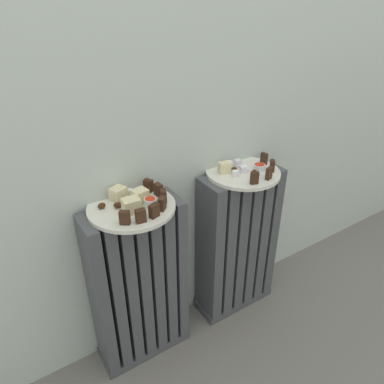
# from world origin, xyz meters

# --- Properties ---
(ground_plane) EXTENTS (6.00, 6.00, 0.00)m
(ground_plane) POSITION_xyz_m (0.00, 0.00, 0.00)
(ground_plane) COLOR slate
(radiator_left) EXTENTS (0.32, 0.13, 0.60)m
(radiator_left) POSITION_xyz_m (-0.21, 0.28, 0.30)
(radiator_left) COLOR #47474C
(radiator_left) RESTS_ON ground_plane
(radiator_right) EXTENTS (0.32, 0.13, 0.60)m
(radiator_right) POSITION_xyz_m (0.21, 0.28, 0.30)
(radiator_right) COLOR #47474C
(radiator_right) RESTS_ON ground_plane
(plate_left) EXTENTS (0.26, 0.26, 0.01)m
(plate_left) POSITION_xyz_m (-0.21, 0.28, 0.61)
(plate_left) COLOR silver
(plate_left) RESTS_ON radiator_left
(plate_right) EXTENTS (0.26, 0.26, 0.01)m
(plate_right) POSITION_xyz_m (0.21, 0.28, 0.61)
(plate_right) COLOR silver
(plate_right) RESTS_ON radiator_right
(dark_cake_slice_left_0) EXTENTS (0.03, 0.03, 0.04)m
(dark_cake_slice_left_0) POSITION_xyz_m (-0.26, 0.20, 0.63)
(dark_cake_slice_left_0) COLOR #382114
(dark_cake_slice_left_0) RESTS_ON plate_left
(dark_cake_slice_left_1) EXTENTS (0.03, 0.02, 0.04)m
(dark_cake_slice_left_1) POSITION_xyz_m (-0.22, 0.19, 0.63)
(dark_cake_slice_left_1) COLOR #382114
(dark_cake_slice_left_1) RESTS_ON plate_left
(dark_cake_slice_left_2) EXTENTS (0.03, 0.02, 0.04)m
(dark_cake_slice_left_2) POSITION_xyz_m (-0.18, 0.19, 0.63)
(dark_cake_slice_left_2) COLOR #382114
(dark_cake_slice_left_2) RESTS_ON plate_left
(dark_cake_slice_left_3) EXTENTS (0.03, 0.03, 0.04)m
(dark_cake_slice_left_3) POSITION_xyz_m (-0.14, 0.21, 0.63)
(dark_cake_slice_left_3) COLOR #382114
(dark_cake_slice_left_3) RESTS_ON plate_left
(dark_cake_slice_left_4) EXTENTS (0.03, 0.03, 0.04)m
(dark_cake_slice_left_4) POSITION_xyz_m (-0.12, 0.25, 0.63)
(dark_cake_slice_left_4) COLOR #382114
(dark_cake_slice_left_4) RESTS_ON plate_left
(dark_cake_slice_left_5) EXTENTS (0.02, 0.03, 0.04)m
(dark_cake_slice_left_5) POSITION_xyz_m (-0.12, 0.29, 0.63)
(dark_cake_slice_left_5) COLOR #382114
(dark_cake_slice_left_5) RESTS_ON plate_left
(dark_cake_slice_left_6) EXTENTS (0.03, 0.03, 0.04)m
(dark_cake_slice_left_6) POSITION_xyz_m (-0.13, 0.33, 0.63)
(dark_cake_slice_left_6) COLOR #382114
(dark_cake_slice_left_6) RESTS_ON plate_left
(marble_cake_slice_left_0) EXTENTS (0.05, 0.04, 0.04)m
(marble_cake_slice_left_0) POSITION_xyz_m (-0.18, 0.29, 0.63)
(marble_cake_slice_left_0) COLOR beige
(marble_cake_slice_left_0) RESTS_ON plate_left
(marble_cake_slice_left_1) EXTENTS (0.05, 0.04, 0.04)m
(marble_cake_slice_left_1) POSITION_xyz_m (-0.22, 0.25, 0.63)
(marble_cake_slice_left_1) COLOR beige
(marble_cake_slice_left_1) RESTS_ON plate_left
(marble_cake_slice_left_2) EXTENTS (0.05, 0.05, 0.04)m
(marble_cake_slice_left_2) POSITION_xyz_m (-0.23, 0.33, 0.63)
(marble_cake_slice_left_2) COLOR beige
(marble_cake_slice_left_2) RESTS_ON plate_left
(turkish_delight_left_0) EXTENTS (0.03, 0.03, 0.02)m
(turkish_delight_left_0) POSITION_xyz_m (-0.21, 0.28, 0.62)
(turkish_delight_left_0) COLOR white
(turkish_delight_left_0) RESTS_ON plate_left
(turkish_delight_left_1) EXTENTS (0.02, 0.02, 0.02)m
(turkish_delight_left_1) POSITION_xyz_m (-0.19, 0.34, 0.62)
(turkish_delight_left_1) COLOR white
(turkish_delight_left_1) RESTS_ON plate_left
(medjool_date_left_0) EXTENTS (0.03, 0.02, 0.02)m
(medjool_date_left_0) POSITION_xyz_m (-0.25, 0.29, 0.62)
(medjool_date_left_0) COLOR #3D1E0F
(medjool_date_left_0) RESTS_ON plate_left
(medjool_date_left_1) EXTENTS (0.03, 0.03, 0.02)m
(medjool_date_left_1) POSITION_xyz_m (-0.29, 0.31, 0.62)
(medjool_date_left_1) COLOR #3D1E0F
(medjool_date_left_1) RESTS_ON plate_left
(jam_bowl_left) EXTENTS (0.04, 0.04, 0.02)m
(jam_bowl_left) POSITION_xyz_m (-0.16, 0.25, 0.63)
(jam_bowl_left) COLOR white
(jam_bowl_left) RESTS_ON plate_left
(dark_cake_slice_right_0) EXTENTS (0.03, 0.02, 0.04)m
(dark_cake_slice_right_0) POSITION_xyz_m (0.18, 0.19, 0.63)
(dark_cake_slice_right_0) COLOR #382114
(dark_cake_slice_right_0) RESTS_ON plate_right
(dark_cake_slice_right_1) EXTENTS (0.03, 0.02, 0.04)m
(dark_cake_slice_right_1) POSITION_xyz_m (0.24, 0.19, 0.63)
(dark_cake_slice_right_1) COLOR #382114
(dark_cake_slice_right_1) RESTS_ON plate_right
(dark_cake_slice_right_2) EXTENTS (0.03, 0.03, 0.04)m
(dark_cake_slice_right_2) POSITION_xyz_m (0.29, 0.22, 0.63)
(dark_cake_slice_right_2) COLOR #382114
(dark_cake_slice_right_2) RESTS_ON plate_right
(dark_cake_slice_right_3) EXTENTS (0.01, 0.03, 0.04)m
(dark_cake_slice_right_3) POSITION_xyz_m (0.31, 0.28, 0.63)
(dark_cake_slice_right_3) COLOR #382114
(dark_cake_slice_right_3) RESTS_ON plate_right
(marble_cake_slice_right_0) EXTENTS (0.04, 0.04, 0.04)m
(marble_cake_slice_right_0) POSITION_xyz_m (0.15, 0.30, 0.63)
(marble_cake_slice_right_0) COLOR beige
(marble_cake_slice_right_0) RESTS_ON plate_right
(turkish_delight_right_0) EXTENTS (0.03, 0.03, 0.02)m
(turkish_delight_right_0) POSITION_xyz_m (0.16, 0.26, 0.62)
(turkish_delight_right_0) COLOR white
(turkish_delight_right_0) RESTS_ON plate_right
(turkish_delight_right_1) EXTENTS (0.02, 0.02, 0.02)m
(turkish_delight_right_1) POSITION_xyz_m (0.19, 0.33, 0.62)
(turkish_delight_right_1) COLOR white
(turkish_delight_right_1) RESTS_ON plate_right
(turkish_delight_right_2) EXTENTS (0.02, 0.02, 0.02)m
(turkish_delight_right_2) POSITION_xyz_m (0.22, 0.32, 0.62)
(turkish_delight_right_2) COLOR white
(turkish_delight_right_2) RESTS_ON plate_right
(turkish_delight_right_3) EXTENTS (0.03, 0.03, 0.02)m
(turkish_delight_right_3) POSITION_xyz_m (0.20, 0.27, 0.62)
(turkish_delight_right_3) COLOR white
(turkish_delight_right_3) RESTS_ON plate_right
(medjool_date_right_0) EXTENTS (0.03, 0.02, 0.02)m
(medjool_date_right_0) POSITION_xyz_m (0.22, 0.24, 0.62)
(medjool_date_right_0) COLOR #3D1E0F
(medjool_date_right_0) RESTS_ON plate_right
(medjool_date_right_1) EXTENTS (0.02, 0.02, 0.01)m
(medjool_date_right_1) POSITION_xyz_m (0.18, 0.29, 0.62)
(medjool_date_right_1) COLOR #3D1E0F
(medjool_date_right_1) RESTS_ON plate_right
(jam_bowl_right) EXTENTS (0.04, 0.04, 0.02)m
(jam_bowl_right) POSITION_xyz_m (0.26, 0.26, 0.62)
(jam_bowl_right) COLOR white
(jam_bowl_right) RESTS_ON plate_right
(fork) EXTENTS (0.03, 0.09, 0.00)m
(fork) POSITION_xyz_m (0.23, 0.27, 0.61)
(fork) COLOR silver
(fork) RESTS_ON plate_right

